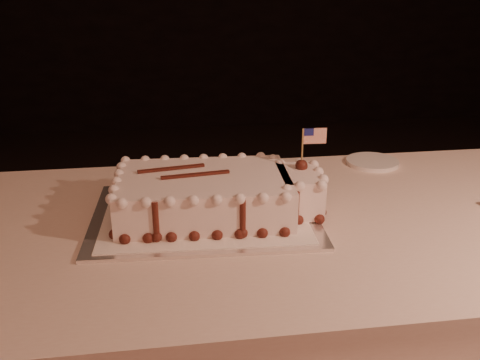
{
  "coord_description": "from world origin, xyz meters",
  "views": [
    {
      "loc": [
        -0.39,
        -0.45,
        1.27
      ],
      "look_at": [
        -0.23,
        0.64,
        0.83
      ],
      "focal_mm": 40.0,
      "sensor_mm": 36.0,
      "label": 1
    }
  ],
  "objects": [
    {
      "name": "banquet_table",
      "position": [
        0.0,
        0.6,
        0.38
      ],
      "size": [
        2.4,
        0.8,
        0.75
      ],
      "primitive_type": "cube",
      "color": "beige",
      "rests_on": "ground"
    },
    {
      "name": "side_plate",
      "position": [
        0.19,
        0.92,
        0.76
      ],
      "size": [
        0.15,
        0.15,
        0.01
      ],
      "primitive_type": "cylinder",
      "color": "white",
      "rests_on": "banquet_table"
    },
    {
      "name": "doily",
      "position": [
        -0.31,
        0.64,
        0.76
      ],
      "size": [
        0.46,
        0.36,
        0.0
      ],
      "primitive_type": "cube",
      "rotation": [
        0.0,
        0.0,
        -0.05
      ],
      "color": "white",
      "rests_on": "cake_board"
    },
    {
      "name": "cake_board",
      "position": [
        -0.31,
        0.64,
        0.75
      ],
      "size": [
        0.51,
        0.4,
        0.01
      ],
      "primitive_type": "cube",
      "rotation": [
        0.0,
        0.0,
        -0.05
      ],
      "color": "white",
      "rests_on": "banquet_table"
    },
    {
      "name": "sheet_cake",
      "position": [
        -0.28,
        0.63,
        0.8
      ],
      "size": [
        0.48,
        0.29,
        0.19
      ],
      "color": "white",
      "rests_on": "doily"
    }
  ]
}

